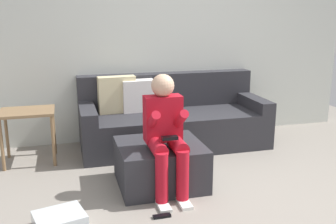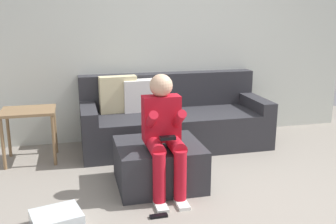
% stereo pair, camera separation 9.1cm
% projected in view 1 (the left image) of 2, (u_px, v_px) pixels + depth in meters
% --- Properties ---
extents(ground_plane, '(6.54, 6.54, 0.00)m').
position_uv_depth(ground_plane, '(236.00, 206.00, 3.37)').
color(ground_plane, gray).
extents(wall_back, '(5.03, 0.10, 2.40)m').
position_uv_depth(wall_back, '(170.00, 47.00, 5.09)').
color(wall_back, silver).
rests_on(wall_back, ground_plane).
extents(couch_sectional, '(2.29, 0.91, 0.89)m').
position_uv_depth(couch_sectional, '(171.00, 120.00, 4.87)').
color(couch_sectional, '#2D2D33').
rests_on(couch_sectional, ground_plane).
extents(ottoman, '(0.81, 0.74, 0.42)m').
position_uv_depth(ottoman, '(160.00, 164.00, 3.76)').
color(ottoman, '#2D2D33').
rests_on(ottoman, ground_plane).
extents(person_seated, '(0.34, 0.60, 1.10)m').
position_uv_depth(person_seated, '(166.00, 131.00, 3.47)').
color(person_seated, red).
rests_on(person_seated, ground_plane).
extents(storage_bin, '(0.44, 0.40, 0.12)m').
position_uv_depth(storage_bin, '(60.00, 221.00, 3.01)').
color(storage_bin, silver).
rests_on(storage_bin, ground_plane).
extents(side_table, '(0.58, 0.46, 0.60)m').
position_uv_depth(side_table, '(28.00, 119.00, 4.26)').
color(side_table, olive).
rests_on(side_table, ground_plane).
extents(remote_near_ottoman, '(0.15, 0.05, 0.02)m').
position_uv_depth(remote_near_ottoman, '(162.00, 216.00, 3.18)').
color(remote_near_ottoman, black).
rests_on(remote_near_ottoman, ground_plane).
extents(remote_under_side_table, '(0.20, 0.11, 0.02)m').
position_uv_depth(remote_under_side_table, '(58.00, 210.00, 3.28)').
color(remote_under_side_table, black).
rests_on(remote_under_side_table, ground_plane).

